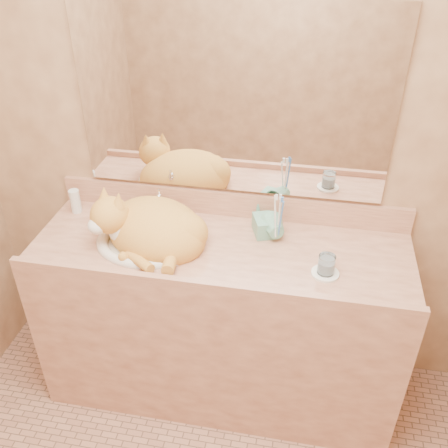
% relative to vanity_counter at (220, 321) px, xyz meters
% --- Properties ---
extents(wall_back, '(2.40, 0.02, 2.50)m').
position_rel_vanity_counter_xyz_m(wall_back, '(0.00, 0.28, 0.82)').
color(wall_back, brown).
rests_on(wall_back, ground).
extents(vanity_counter, '(1.60, 0.55, 0.85)m').
position_rel_vanity_counter_xyz_m(vanity_counter, '(0.00, 0.00, 0.00)').
color(vanity_counter, '#945942').
rests_on(vanity_counter, floor).
extents(mirror, '(1.30, 0.02, 0.80)m').
position_rel_vanity_counter_xyz_m(mirror, '(0.00, 0.26, 0.97)').
color(mirror, white).
rests_on(mirror, wall_back).
extents(sink_basin, '(0.50, 0.44, 0.14)m').
position_rel_vanity_counter_xyz_m(sink_basin, '(-0.30, -0.02, 0.49)').
color(sink_basin, white).
rests_on(sink_basin, vanity_counter).
extents(faucet, '(0.06, 0.11, 0.15)m').
position_rel_vanity_counter_xyz_m(faucet, '(-0.30, 0.15, 0.50)').
color(faucet, white).
rests_on(faucet, vanity_counter).
extents(cat, '(0.58, 0.54, 0.25)m').
position_rel_vanity_counter_xyz_m(cat, '(-0.30, -0.01, 0.51)').
color(cat, '#C37F2D').
rests_on(cat, sink_basin).
extents(soap_dispenser, '(0.10, 0.10, 0.18)m').
position_rel_vanity_counter_xyz_m(soap_dispenser, '(0.18, 0.09, 0.51)').
color(soap_dispenser, '#67A58C').
rests_on(soap_dispenser, vanity_counter).
extents(toothbrush_cup, '(0.14, 0.14, 0.10)m').
position_rel_vanity_counter_xyz_m(toothbrush_cup, '(0.23, 0.08, 0.47)').
color(toothbrush_cup, '#67A58C').
rests_on(toothbrush_cup, vanity_counter).
extents(toothbrushes, '(0.04, 0.04, 0.24)m').
position_rel_vanity_counter_xyz_m(toothbrushes, '(0.23, 0.08, 0.57)').
color(toothbrushes, silver).
rests_on(toothbrushes, toothbrush_cup).
extents(saucer, '(0.11, 0.11, 0.01)m').
position_rel_vanity_counter_xyz_m(saucer, '(0.44, -0.09, 0.43)').
color(saucer, white).
rests_on(saucer, vanity_counter).
extents(water_glass, '(0.07, 0.07, 0.08)m').
position_rel_vanity_counter_xyz_m(water_glass, '(0.44, -0.09, 0.47)').
color(water_glass, silver).
rests_on(water_glass, saucer).
extents(lotion_bottle, '(0.05, 0.05, 0.11)m').
position_rel_vanity_counter_xyz_m(lotion_bottle, '(-0.71, 0.16, 0.48)').
color(lotion_bottle, silver).
rests_on(lotion_bottle, vanity_counter).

